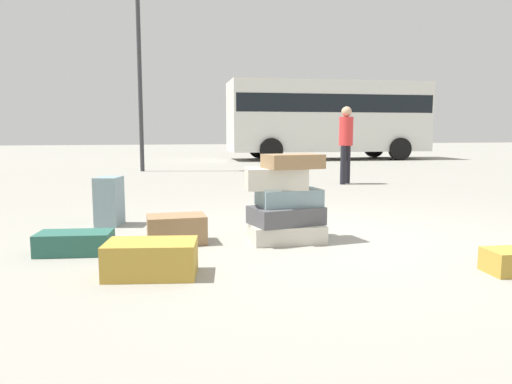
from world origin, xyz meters
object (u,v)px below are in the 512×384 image
suitcase_tower (285,202)px  suitcase_slate_right_side (109,201)px  suitcase_tan_upright_blue (151,259)px  suitcase_teal_left_side (75,243)px  suitcase_brown_foreground_near (177,229)px  person_bearded_onlooker (346,138)px  parked_bus (327,115)px  lamp_post (139,37)px

suitcase_tower → suitcase_slate_right_side: suitcase_tower is taller
suitcase_tan_upright_blue → suitcase_slate_right_side: size_ratio=1.19×
suitcase_teal_left_side → suitcase_tan_upright_blue: suitcase_tan_upright_blue is taller
suitcase_brown_foreground_near → suitcase_tan_upright_blue: size_ratio=0.83×
suitcase_brown_foreground_near → person_bearded_onlooker: size_ratio=0.35×
suitcase_tower → suitcase_slate_right_side: 2.25m
suitcase_teal_left_side → parked_bus: 16.47m
person_bearded_onlooker → lamp_post: (-4.26, 4.57, 2.78)m
suitcase_tower → suitcase_tan_upright_blue: suitcase_tower is taller
suitcase_teal_left_side → suitcase_brown_foreground_near: (0.95, 0.20, 0.04)m
suitcase_tower → person_bearded_onlooker: (2.91, 4.97, 0.59)m
suitcase_tan_upright_blue → parked_bus: bearing=74.1°
parked_bus → lamp_post: lamp_post is taller
suitcase_tower → suitcase_tan_upright_blue: (-1.38, -0.92, -0.27)m
suitcase_teal_left_side → suitcase_brown_foreground_near: size_ratio=1.15×
lamp_post → parked_bus: bearing=31.2°
suitcase_slate_right_side → suitcase_teal_left_side: bearing=-84.3°
suitcase_slate_right_side → suitcase_tan_upright_blue: bearing=-63.4°
parked_bus → lamp_post: size_ratio=1.44×
suitcase_slate_right_side → person_bearded_onlooker: person_bearded_onlooker is taller
parked_bus → person_bearded_onlooker: bearing=-106.2°
lamp_post → suitcase_tan_upright_blue: bearing=-90.1°
lamp_post → suitcase_tower: bearing=-81.9°
suitcase_tan_upright_blue → suitcase_brown_foreground_near: bearing=86.2°
suitcase_brown_foreground_near → suitcase_tan_upright_blue: bearing=-105.2°
suitcase_brown_foreground_near → parked_bus: size_ratio=0.07×
suitcase_tan_upright_blue → lamp_post: size_ratio=0.12×
suitcase_tan_upright_blue → suitcase_slate_right_side: (-0.43, 2.24, 0.16)m
suitcase_tan_upright_blue → parked_bus: size_ratio=0.08×
suitcase_teal_left_side → suitcase_tan_upright_blue: size_ratio=0.96×
suitcase_teal_left_side → parked_bus: (8.24, 14.16, 1.73)m
suitcase_tan_upright_blue → suitcase_teal_left_side: bearing=138.3°
parked_bus → lamp_post: bearing=-145.3°
lamp_post → suitcase_brown_foreground_near: bearing=-88.4°
suitcase_tan_upright_blue → person_bearded_onlooker: (4.29, 5.90, 0.86)m
suitcase_tan_upright_blue → parked_bus: (7.57, 15.03, 1.69)m
suitcase_brown_foreground_near → person_bearded_onlooker: 6.32m
parked_bus → suitcase_slate_right_side: bearing=-118.5°
suitcase_tower → suitcase_brown_foreground_near: size_ratio=1.55×
suitcase_tower → suitcase_teal_left_side: size_ratio=1.35×
suitcase_brown_foreground_near → lamp_post: lamp_post is taller
parked_bus → suitcase_tower: bearing=-110.1°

